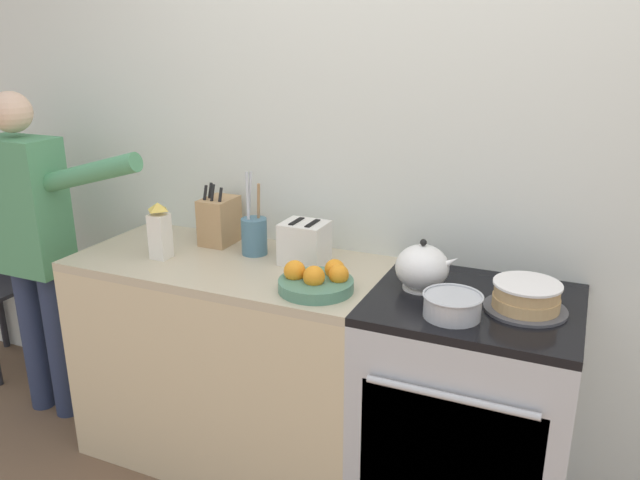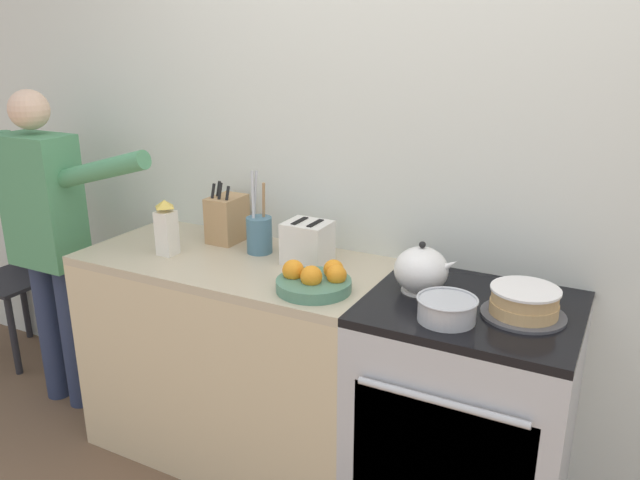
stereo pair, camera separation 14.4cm
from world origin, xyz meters
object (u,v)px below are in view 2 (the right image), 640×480
(tea_kettle, at_px, (422,270))
(dining_chair, at_px, (25,267))
(knife_block, at_px, (227,219))
(milk_carton, at_px, (166,229))
(mixing_bowl, at_px, (447,309))
(stove_range, at_px, (463,419))
(toaster, at_px, (307,243))
(layer_cake, at_px, (524,303))
(person_baker, at_px, (47,228))
(fruit_bowl, at_px, (315,281))
(utensil_crock, at_px, (259,233))

(tea_kettle, height_order, dining_chair, tea_kettle)
(knife_block, relative_size, milk_carton, 1.16)
(milk_carton, bearing_deg, mixing_bowl, -3.65)
(milk_carton, bearing_deg, knife_block, 66.55)
(stove_range, distance_m, milk_carton, 1.36)
(tea_kettle, bearing_deg, dining_chair, 175.76)
(toaster, bearing_deg, stove_range, -8.37)
(milk_carton, bearing_deg, layer_cake, 2.82)
(stove_range, bearing_deg, tea_kettle, 171.00)
(tea_kettle, xyz_separation_m, person_baker, (-1.75, -0.12, -0.07))
(person_baker, bearing_deg, fruit_bowl, 12.05)
(dining_chair, bearing_deg, milk_carton, -44.88)
(layer_cake, height_order, tea_kettle, tea_kettle)
(knife_block, xyz_separation_m, dining_chair, (-1.44, 0.03, -0.49))
(knife_block, xyz_separation_m, toaster, (0.44, -0.08, -0.02))
(knife_block, height_order, toaster, knife_block)
(layer_cake, xyz_separation_m, mixing_bowl, (-0.21, -0.14, -0.01))
(milk_carton, distance_m, dining_chair, 1.44)
(stove_range, distance_m, toaster, 0.87)
(utensil_crock, height_order, fruit_bowl, utensil_crock)
(layer_cake, distance_m, dining_chair, 2.77)
(mixing_bowl, relative_size, toaster, 1.03)
(mixing_bowl, height_order, dining_chair, mixing_bowl)
(dining_chair, bearing_deg, layer_cake, -37.21)
(layer_cake, bearing_deg, mixing_bowl, -145.29)
(dining_chair, bearing_deg, person_baker, -58.11)
(layer_cake, bearing_deg, stove_range, 175.70)
(stove_range, height_order, toaster, toaster)
(fruit_bowl, relative_size, milk_carton, 1.15)
(utensil_crock, bearing_deg, knife_block, 162.63)
(stove_range, height_order, layer_cake, layer_cake)
(layer_cake, height_order, knife_block, knife_block)
(knife_block, relative_size, dining_chair, 0.31)
(stove_range, bearing_deg, dining_chair, 175.40)
(stove_range, height_order, tea_kettle, tea_kettle)
(knife_block, bearing_deg, tea_kettle, -9.02)
(mixing_bowl, distance_m, dining_chair, 2.58)
(stove_range, distance_m, utensil_crock, 1.07)
(toaster, bearing_deg, fruit_bowl, -56.02)
(tea_kettle, height_order, mixing_bowl, tea_kettle)
(mixing_bowl, relative_size, knife_block, 0.72)
(stove_range, xyz_separation_m, layer_cake, (0.17, -0.01, 0.49))
(layer_cake, xyz_separation_m, tea_kettle, (-0.36, 0.04, 0.03))
(milk_carton, bearing_deg, tea_kettle, 6.12)
(dining_chair, bearing_deg, mixing_bowl, -40.84)
(stove_range, bearing_deg, fruit_bowl, -165.94)
(person_baker, distance_m, dining_chair, 0.79)
(stove_range, height_order, milk_carton, milk_carton)
(utensil_crock, bearing_deg, person_baker, -169.03)
(layer_cake, relative_size, toaster, 1.43)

